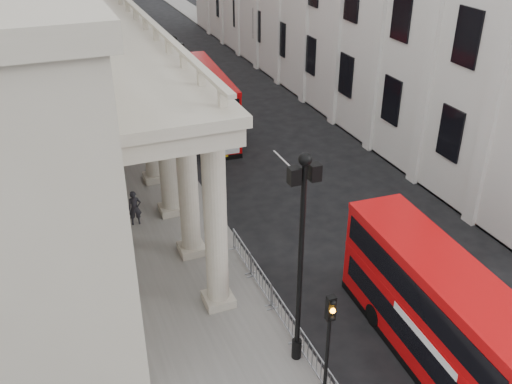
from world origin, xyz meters
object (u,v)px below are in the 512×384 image
object	(u,v)px
pedestrian_a	(135,208)
bus_far	(205,101)
lamp_post_south	(301,250)
traffic_light	(329,330)
pedestrian_b	(114,207)
lamp_post_mid	(177,99)
bus_near	(437,311)
pedestrian_c	(163,167)
lamp_post_north	(125,36)

from	to	relation	value
pedestrian_a	bus_far	bearing A→B (deg)	59.67
lamp_post_south	traffic_light	xyz separation A→B (m)	(0.10, -2.02, -1.80)
lamp_post_south	pedestrian_b	bearing A→B (deg)	110.55
lamp_post_south	pedestrian_a	bearing A→B (deg)	107.61
lamp_post_mid	bus_near	distance (m)	18.54
bus_far	pedestrian_c	xyz separation A→B (m)	(-4.58, -6.37, -1.36)
lamp_post_north	bus_near	bearing A→B (deg)	-82.18
lamp_post_south	pedestrian_a	xyz separation A→B (m)	(-3.66, 11.52, -3.87)
pedestrian_c	lamp_post_mid	bearing A→B (deg)	-9.05
lamp_post_mid	pedestrian_b	world-z (taller)	lamp_post_mid
traffic_light	bus_near	world-z (taller)	traffic_light
traffic_light	bus_far	distance (m)	24.54
traffic_light	pedestrian_a	distance (m)	14.21
lamp_post_mid	lamp_post_south	bearing A→B (deg)	-90.00
bus_far	lamp_post_north	bearing A→B (deg)	113.19
lamp_post_north	pedestrian_a	world-z (taller)	lamp_post_north
bus_near	bus_far	bearing A→B (deg)	95.83
lamp_post_north	traffic_light	world-z (taller)	lamp_post_north
traffic_light	pedestrian_a	xyz separation A→B (m)	(-3.76, 13.54, -2.07)
lamp_post_mid	bus_far	distance (m)	7.61
lamp_post_south	pedestrian_a	distance (m)	12.70
lamp_post_north	bus_far	bearing A→B (deg)	-70.70
lamp_post_north	pedestrian_b	bearing A→B (deg)	-103.09
traffic_light	pedestrian_b	size ratio (longest dim) A/B	2.74
pedestrian_b	bus_far	bearing A→B (deg)	-143.88
pedestrian_a	lamp_post_south	bearing A→B (deg)	-69.44
bus_far	pedestrian_b	world-z (taller)	bus_far
lamp_post_south	pedestrian_b	size ratio (longest dim) A/B	5.29
bus_far	pedestrian_b	xyz separation A→B (m)	(-8.00, -10.03, -1.39)
traffic_light	pedestrian_b	distance (m)	15.18
lamp_post_south	bus_far	distance (m)	22.69
lamp_post_south	lamp_post_mid	xyz separation A→B (m)	(0.00, 16.00, 0.00)
lamp_post_mid	traffic_light	distance (m)	18.11
lamp_post_north	bus_far	distance (m)	10.62
lamp_post_mid	pedestrian_c	xyz separation A→B (m)	(-1.18, -0.08, -3.98)
lamp_post_south	bus_near	bearing A→B (deg)	-20.61
bus_far	lamp_post_south	bearing A→B (deg)	-94.79
lamp_post_south	lamp_post_mid	world-z (taller)	same
pedestrian_c	pedestrian_b	bearing A→B (deg)	-146.16
lamp_post_mid	bus_far	world-z (taller)	lamp_post_mid
traffic_light	bus_near	bearing A→B (deg)	3.47
pedestrian_a	lamp_post_mid	bearing A→B (deg)	53.69
pedestrian_b	lamp_post_mid	bearing A→B (deg)	-156.11
lamp_post_mid	pedestrian_c	bearing A→B (deg)	-175.91
lamp_post_south	traffic_light	size ratio (longest dim) A/B	1.93
traffic_light	bus_far	world-z (taller)	traffic_light
lamp_post_south	traffic_light	distance (m)	2.71
lamp_post_north	traffic_light	distance (m)	34.07
traffic_light	pedestrian_c	distance (m)	18.11
lamp_post_north	pedestrian_c	size ratio (longest dim) A/B	5.11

